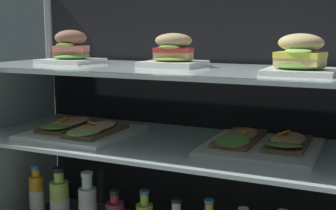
# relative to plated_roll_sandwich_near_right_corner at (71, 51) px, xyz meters

# --- Properties ---
(case_frame) EXTENTS (1.41, 0.55, 0.96)m
(case_frame) POSITION_rel_plated_roll_sandwich_near_right_corner_xyz_m (0.41, 0.13, -0.20)
(case_frame) COLOR gray
(case_frame) RESTS_ON ground
(riser_lower_tier) EXTENTS (1.34, 0.49, 0.37)m
(riser_lower_tier) POSITION_rel_plated_roll_sandwich_near_right_corner_xyz_m (0.41, -0.04, -0.49)
(riser_lower_tier) COLOR silver
(riser_lower_tier) RESTS_ON case_base_deck
(shelf_lower_glass) EXTENTS (1.36, 0.51, 0.01)m
(shelf_lower_glass) POSITION_rel_plated_roll_sandwich_near_right_corner_xyz_m (0.41, -0.04, -0.29)
(shelf_lower_glass) COLOR silver
(shelf_lower_glass) RESTS_ON riser_lower_tier
(riser_upper_tier) EXTENTS (1.34, 0.49, 0.23)m
(riser_upper_tier) POSITION_rel_plated_roll_sandwich_near_right_corner_xyz_m (0.41, -0.04, -0.17)
(riser_upper_tier) COLOR silver
(riser_upper_tier) RESTS_ON shelf_lower_glass
(shelf_upper_glass) EXTENTS (1.36, 0.51, 0.01)m
(shelf_upper_glass) POSITION_rel_plated_roll_sandwich_near_right_corner_xyz_m (0.41, -0.04, -0.05)
(shelf_upper_glass) COLOR silver
(shelf_upper_glass) RESTS_ON riser_upper_tier
(plated_roll_sandwich_near_right_corner) EXTENTS (0.19, 0.19, 0.12)m
(plated_roll_sandwich_near_right_corner) POSITION_rel_plated_roll_sandwich_near_right_corner_xyz_m (0.00, 0.00, 0.00)
(plated_roll_sandwich_near_right_corner) COLOR white
(plated_roll_sandwich_near_right_corner) RESTS_ON shelf_upper_glass
(plated_roll_sandwich_far_left) EXTENTS (0.19, 0.19, 0.11)m
(plated_roll_sandwich_far_left) POSITION_rel_plated_roll_sandwich_near_right_corner_xyz_m (0.41, -0.00, -0.00)
(plated_roll_sandwich_far_left) COLOR white
(plated_roll_sandwich_far_left) RESTS_ON shelf_upper_glass
(plated_roll_sandwich_mid_right) EXTENTS (0.19, 0.19, 0.11)m
(plated_roll_sandwich_mid_right) POSITION_rel_plated_roll_sandwich_near_right_corner_xyz_m (0.83, -0.10, -0.00)
(plated_roll_sandwich_mid_right) COLOR white
(plated_roll_sandwich_mid_right) RESTS_ON shelf_upper_glass
(open_sandwich_tray_right_of_center) EXTENTS (0.34, 0.35, 0.06)m
(open_sandwich_tray_right_of_center) POSITION_rel_plated_roll_sandwich_near_right_corner_xyz_m (0.10, -0.09, -0.27)
(open_sandwich_tray_right_of_center) COLOR white
(open_sandwich_tray_right_of_center) RESTS_ON shelf_lower_glass
(open_sandwich_tray_near_right_corner) EXTENTS (0.34, 0.35, 0.06)m
(open_sandwich_tray_near_right_corner) POSITION_rel_plated_roll_sandwich_near_right_corner_xyz_m (0.71, -0.01, -0.27)
(open_sandwich_tray_near_right_corner) COLOR white
(open_sandwich_tray_near_right_corner) RESTS_ON shelf_lower_glass
(juice_bottle_tucked_behind) EXTENTS (0.06, 0.06, 0.24)m
(juice_bottle_tucked_behind) POSITION_rel_plated_roll_sandwich_near_right_corner_xyz_m (-0.13, -0.07, -0.57)
(juice_bottle_tucked_behind) COLOR orange
(juice_bottle_tucked_behind) RESTS_ON case_base_deck
(juice_bottle_back_right) EXTENTS (0.07, 0.07, 0.25)m
(juice_bottle_back_right) POSITION_rel_plated_roll_sandwich_near_right_corner_xyz_m (-0.03, -0.06, -0.57)
(juice_bottle_back_right) COLOR #B8D754
(juice_bottle_back_right) RESTS_ON case_base_deck
(juice_bottle_back_left) EXTENTS (0.07, 0.07, 0.24)m
(juice_bottle_back_left) POSITION_rel_plated_roll_sandwich_near_right_corner_xyz_m (0.10, -0.06, -0.57)
(juice_bottle_back_left) COLOR white
(juice_bottle_back_left) RESTS_ON case_base_deck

